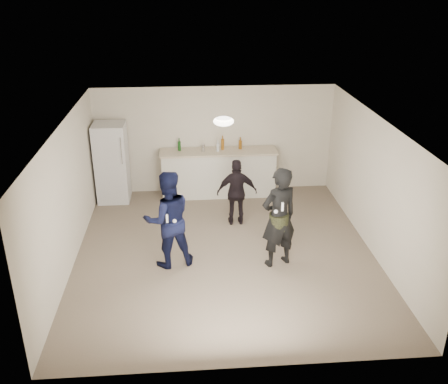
{
  "coord_description": "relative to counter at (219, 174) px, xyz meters",
  "views": [
    {
      "loc": [
        -0.66,
        -8.09,
        4.82
      ],
      "look_at": [
        0.0,
        0.2,
        1.15
      ],
      "focal_mm": 40.0,
      "sensor_mm": 36.0,
      "label": 1
    }
  ],
  "objects": [
    {
      "name": "remote_woman",
      "position": [
        0.83,
        -3.38,
        0.72
      ],
      "size": [
        0.04,
        0.04,
        0.15
      ],
      "primitive_type": "cube",
      "color": "white",
      "rests_on": "woman"
    },
    {
      "name": "wall_back",
      "position": [
        -0.07,
        0.33,
        0.72
      ],
      "size": [
        6.0,
        0.0,
        6.0
      ],
      "primitive_type": "plane",
      "rotation": [
        1.57,
        0.0,
        0.0
      ],
      "color": "beige",
      "rests_on": "floor"
    },
    {
      "name": "remote_man",
      "position": [
        -1.09,
        -3.26,
        0.53
      ],
      "size": [
        0.04,
        0.04,
        0.15
      ],
      "primitive_type": "cube",
      "color": "silver",
      "rests_on": "man"
    },
    {
      "name": "nunchuk_man",
      "position": [
        -0.97,
        -3.23,
        0.45
      ],
      "size": [
        0.07,
        0.07,
        0.07
      ],
      "primitive_type": "sphere",
      "color": "white",
      "rests_on": "man"
    },
    {
      "name": "bottle_cluster",
      "position": [
        -0.05,
        0.07,
        0.67
      ],
      "size": [
        1.47,
        0.19,
        0.25
      ],
      "color": "#134313",
      "rests_on": "counter_top"
    },
    {
      "name": "wall_front",
      "position": [
        -0.07,
        -5.67,
        0.72
      ],
      "size": [
        6.0,
        0.0,
        6.0
      ],
      "primitive_type": "plane",
      "rotation": [
        -1.57,
        0.0,
        0.0
      ],
      "color": "beige",
      "rests_on": "floor"
    },
    {
      "name": "shaker",
      "position": [
        -0.35,
        -0.01,
        0.65
      ],
      "size": [
        0.08,
        0.08,
        0.17
      ],
      "primitive_type": "cylinder",
      "color": "silver",
      "rests_on": "counter_top"
    },
    {
      "name": "wall_right",
      "position": [
        2.68,
        -2.67,
        0.72
      ],
      "size": [
        0.0,
        6.0,
        6.0
      ],
      "primitive_type": "plane",
      "rotation": [
        1.57,
        0.0,
        -1.57
      ],
      "color": "beige",
      "rests_on": "floor"
    },
    {
      "name": "man",
      "position": [
        -1.09,
        -2.98,
        0.36
      ],
      "size": [
        1.0,
        0.86,
        1.78
      ],
      "primitive_type": "imported",
      "rotation": [
        0.0,
        0.0,
        3.38
      ],
      "color": "#0F1542",
      "rests_on": "floor"
    },
    {
      "name": "wall_left",
      "position": [
        -2.82,
        -2.67,
        0.72
      ],
      "size": [
        0.0,
        6.0,
        6.0
      ],
      "primitive_type": "plane",
      "rotation": [
        1.57,
        0.0,
        1.57
      ],
      "color": "beige",
      "rests_on": "floor"
    },
    {
      "name": "floor",
      "position": [
        -0.07,
        -2.67,
        -0.53
      ],
      "size": [
        6.0,
        6.0,
        0.0
      ],
      "primitive_type": "plane",
      "color": "#6B5B4C",
      "rests_on": "ground"
    },
    {
      "name": "spectator",
      "position": [
        0.27,
        -1.5,
        0.18
      ],
      "size": [
        0.83,
        0.35,
        1.41
      ],
      "primitive_type": "imported",
      "rotation": [
        0.0,
        0.0,
        3.13
      ],
      "color": "black",
      "rests_on": "floor"
    },
    {
      "name": "woman",
      "position": [
        0.83,
        -3.13,
        0.4
      ],
      "size": [
        0.79,
        0.66,
        1.84
      ],
      "primitive_type": "imported",
      "rotation": [
        0.0,
        0.0,
        3.51
      ],
      "color": "black",
      "rests_on": "floor"
    },
    {
      "name": "ceiling",
      "position": [
        -0.07,
        -2.67,
        1.98
      ],
      "size": [
        6.0,
        6.0,
        0.0
      ],
      "primitive_type": "plane",
      "rotation": [
        3.14,
        0.0,
        0.0
      ],
      "color": "silver",
      "rests_on": "wall_back"
    },
    {
      "name": "ceiling_dome",
      "position": [
        -0.07,
        -2.37,
        1.93
      ],
      "size": [
        0.36,
        0.36,
        0.16
      ],
      "primitive_type": "ellipsoid",
      "color": "white",
      "rests_on": "ceiling"
    },
    {
      "name": "nunchuk_woman",
      "position": [
        0.73,
        -3.35,
        0.62
      ],
      "size": [
        0.07,
        0.07,
        0.07
      ],
      "primitive_type": "sphere",
      "color": "white",
      "rests_on": "woman"
    },
    {
      "name": "camo_shorts",
      "position": [
        0.83,
        -3.13,
        0.32
      ],
      "size": [
        0.34,
        0.34,
        0.28
      ],
      "primitive_type": "cylinder",
      "color": "#2D3418",
      "rests_on": "woman"
    },
    {
      "name": "counter",
      "position": [
        0.0,
        0.0,
        0.0
      ],
      "size": [
        2.6,
        0.56,
        1.05
      ],
      "primitive_type": "cube",
      "color": "beige",
      "rests_on": "floor"
    },
    {
      "name": "counter_top",
      "position": [
        0.0,
        0.0,
        0.55
      ],
      "size": [
        2.68,
        0.64,
        0.04
      ],
      "primitive_type": "cube",
      "color": "beige",
      "rests_on": "counter"
    },
    {
      "name": "fridge",
      "position": [
        -2.41,
        -0.07,
        0.38
      ],
      "size": [
        0.7,
        0.7,
        1.8
      ],
      "primitive_type": "cube",
      "color": "silver",
      "rests_on": "floor"
    },
    {
      "name": "fridge_handle",
      "position": [
        -2.13,
        -0.44,
        0.78
      ],
      "size": [
        0.02,
        0.02,
        0.6
      ],
      "primitive_type": "cylinder",
      "color": "silver",
      "rests_on": "fridge"
    }
  ]
}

